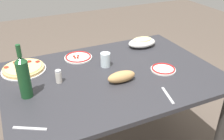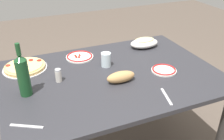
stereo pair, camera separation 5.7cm
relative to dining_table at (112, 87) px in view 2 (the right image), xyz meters
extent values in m
cube|color=#2D2D33|center=(0.00, 0.00, 0.09)|extent=(1.43, 0.99, 0.03)
cylinder|color=#33302D|center=(0.65, -0.44, -0.27)|extent=(0.07, 0.07, 0.70)
cylinder|color=#33302D|center=(-0.65, 0.44, -0.27)|extent=(0.07, 0.07, 0.70)
cylinder|color=#33302D|center=(0.65, 0.44, -0.27)|extent=(0.07, 0.07, 0.70)
cylinder|color=#B7B7BC|center=(-0.53, 0.30, 0.11)|extent=(0.30, 0.30, 0.01)
cylinder|color=#DBB26B|center=(-0.53, 0.30, 0.12)|extent=(0.28, 0.28, 0.02)
cylinder|color=#EFD684|center=(-0.53, 0.30, 0.13)|extent=(0.25, 0.25, 0.01)
cylinder|color=#B22D1E|center=(-0.53, 0.27, 0.14)|extent=(0.03, 0.03, 0.00)
cylinder|color=maroon|center=(-0.43, 0.33, 0.14)|extent=(0.03, 0.03, 0.00)
cylinder|color=#B22D1E|center=(-0.58, 0.39, 0.14)|extent=(0.03, 0.03, 0.00)
cylinder|color=maroon|center=(-0.48, 0.36, 0.14)|extent=(0.03, 0.03, 0.00)
cylinder|color=maroon|center=(-0.53, 0.35, 0.14)|extent=(0.03, 0.03, 0.00)
cylinder|color=maroon|center=(-0.56, 0.34, 0.14)|extent=(0.03, 0.03, 0.00)
cylinder|color=#B22D1E|center=(-0.64, 0.33, 0.14)|extent=(0.03, 0.03, 0.00)
ellipsoid|color=white|center=(0.42, 0.32, 0.14)|extent=(0.24, 0.15, 0.07)
ellipsoid|color=#AD2819|center=(0.42, 0.32, 0.15)|extent=(0.20, 0.12, 0.03)
ellipsoid|color=beige|center=(0.42, 0.32, 0.17)|extent=(0.17, 0.10, 0.02)
cylinder|color=#194723|center=(-0.56, -0.03, 0.22)|extent=(0.07, 0.07, 0.22)
cone|color=#194723|center=(-0.56, -0.03, 0.34)|extent=(0.07, 0.07, 0.03)
cylinder|color=#194723|center=(-0.56, -0.03, 0.39)|extent=(0.03, 0.03, 0.07)
cylinder|color=silver|center=(0.01, 0.12, 0.15)|extent=(0.07, 0.07, 0.10)
cylinder|color=white|center=(0.34, -0.10, 0.11)|extent=(0.17, 0.17, 0.01)
torus|color=red|center=(0.34, -0.10, 0.12)|extent=(0.16, 0.16, 0.01)
cylinder|color=white|center=(-0.13, 0.33, 0.11)|extent=(0.21, 0.21, 0.01)
torus|color=red|center=(-0.13, 0.33, 0.12)|extent=(0.19, 0.19, 0.01)
cube|color=#AD2819|center=(-0.13, 0.34, 0.12)|extent=(0.01, 0.01, 0.01)
cube|color=#AD2819|center=(-0.14, 0.31, 0.12)|extent=(0.01, 0.01, 0.01)
cube|color=#AD2819|center=(-0.16, 0.34, 0.12)|extent=(0.01, 0.01, 0.01)
cube|color=#AD2819|center=(-0.16, 0.31, 0.12)|extent=(0.01, 0.01, 0.01)
ellipsoid|color=tan|center=(0.01, -0.12, 0.14)|extent=(0.19, 0.08, 0.07)
cylinder|color=silver|center=(-0.35, 0.04, 0.14)|extent=(0.04, 0.04, 0.07)
cylinder|color=#B7B7BC|center=(-0.35, 0.04, 0.18)|extent=(0.04, 0.04, 0.01)
cube|color=#B7B7BC|center=(0.19, -0.37, 0.11)|extent=(0.06, 0.17, 0.00)
cube|color=#B7B7BC|center=(-0.59, -0.32, 0.11)|extent=(0.16, 0.10, 0.00)
camera|label=1|loc=(-0.62, -1.35, 0.95)|focal=40.54mm
camera|label=2|loc=(-0.57, -1.37, 0.95)|focal=40.54mm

